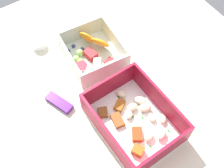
{
  "coord_description": "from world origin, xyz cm",
  "views": [
    {
      "loc": [
        -32.92,
        21.38,
        64.47
      ],
      "look_at": [
        -1.29,
        0.51,
        4.0
      ],
      "focal_mm": 47.52,
      "sensor_mm": 36.0,
      "label": 1
    }
  ],
  "objects_px": {
    "pasta_container": "(134,120)",
    "paper_cup_liner": "(39,44)",
    "candy_bar": "(59,102)",
    "fruit_bowl": "(92,52)"
  },
  "relations": [
    {
      "from": "pasta_container",
      "to": "paper_cup_liner",
      "type": "bearing_deg",
      "value": 12.12
    },
    {
      "from": "pasta_container",
      "to": "paper_cup_liner",
      "type": "height_order",
      "value": "pasta_container"
    },
    {
      "from": "candy_bar",
      "to": "fruit_bowl",
      "type": "bearing_deg",
      "value": -61.45
    },
    {
      "from": "pasta_container",
      "to": "paper_cup_liner",
      "type": "relative_size",
      "value": 5.36
    },
    {
      "from": "candy_bar",
      "to": "paper_cup_liner",
      "type": "height_order",
      "value": "paper_cup_liner"
    },
    {
      "from": "pasta_container",
      "to": "candy_bar",
      "type": "bearing_deg",
      "value": 38.51
    },
    {
      "from": "fruit_bowl",
      "to": "candy_bar",
      "type": "relative_size",
      "value": 2.32
    },
    {
      "from": "paper_cup_liner",
      "to": "pasta_container",
      "type": "bearing_deg",
      "value": -166.25
    },
    {
      "from": "pasta_container",
      "to": "fruit_bowl",
      "type": "distance_m",
      "value": 0.22
    },
    {
      "from": "pasta_container",
      "to": "candy_bar",
      "type": "distance_m",
      "value": 0.18
    }
  ]
}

